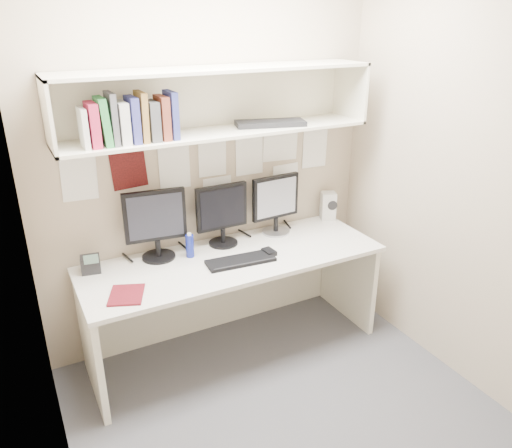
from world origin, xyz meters
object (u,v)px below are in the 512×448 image
desk_phone (91,264)px  monitor_center (222,212)px  monitor_right (276,202)px  speaker (328,206)px  monitor_left (156,222)px  maroon_notebook (127,295)px  keyboard (241,261)px  desk (234,304)px

desk_phone → monitor_center: bearing=9.8°
monitor_right → speaker: (0.49, 0.04, -0.13)m
monitor_right → speaker: 0.51m
monitor_center → desk_phone: 0.91m
monitor_left → maroon_notebook: 0.56m
speaker → maroon_notebook: bearing=-143.8°
monitor_center → maroon_notebook: (-0.78, -0.39, -0.23)m
monitor_left → monitor_center: 0.47m
monitor_center → monitor_right: size_ratio=0.99×
monitor_left → desk_phone: monitor_left is taller
monitor_right → keyboard: monitor_right is taller
desk → desk_phone: 0.99m
maroon_notebook → monitor_right: bearing=40.0°
monitor_right → keyboard: (-0.44, -0.32, -0.23)m
monitor_right → monitor_center: bearing=176.4°
desk → monitor_right: monitor_right is taller
monitor_left → desk_phone: 0.47m
desk → monitor_center: monitor_center is taller
maroon_notebook → desk: bearing=34.8°
monitor_left → monitor_center: size_ratio=1.08×
monitor_right → speaker: bearing=0.9°
desk → monitor_center: size_ratio=4.67×
monitor_right → maroon_notebook: monitor_right is taller
keyboard → monitor_center: bearing=92.0°
monitor_left → monitor_right: bearing=7.0°
monitor_left → desk_phone: bearing=-172.3°
desk → monitor_right: bearing=26.2°
monitor_left → monitor_center: bearing=7.0°
monitor_left → monitor_center: monitor_left is taller
desk → maroon_notebook: (-0.75, -0.17, 0.37)m
maroon_notebook → desk_phone: (-0.12, 0.39, 0.05)m
desk_phone → monitor_right: bearing=9.7°
desk → keyboard: (0.01, -0.10, 0.37)m
desk → monitor_center: bearing=83.7°
desk → monitor_right: 0.78m
monitor_left → maroon_notebook: monitor_left is taller
speaker → maroon_notebook: (-1.69, -0.43, -0.10)m
monitor_left → speaker: monitor_left is taller
speaker → maroon_notebook: size_ratio=0.95×
monitor_left → speaker: size_ratio=2.15×
monitor_right → desk_phone: size_ratio=3.11×
maroon_notebook → desk_phone: desk_phone is taller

